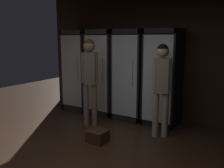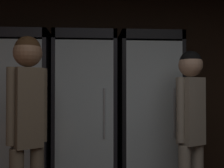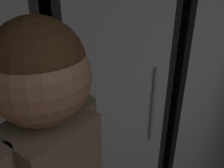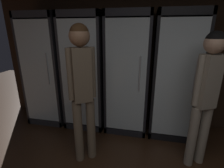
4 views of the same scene
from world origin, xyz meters
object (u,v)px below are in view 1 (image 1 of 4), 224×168
at_px(shopper_far, 162,81).
at_px(wine_crate_floor, 98,136).
at_px(cooler_far_left, 80,71).
at_px(cooler_left, 104,73).
at_px(shopper_near, 90,73).
at_px(cooler_right, 163,78).
at_px(cooler_center, 132,75).

xyz_separation_m(shopper_far, wine_crate_floor, (-0.79, -0.78, -0.91)).
relative_size(cooler_far_left, shopper_far, 1.17).
distance_m(cooler_left, shopper_near, 0.96).
distance_m(cooler_left, wine_crate_floor, 1.92).
distance_m(shopper_far, wine_crate_floor, 1.44).
distance_m(cooler_right, shopper_near, 1.47).
bearing_deg(cooler_center, wine_crate_floor, -83.49).
distance_m(cooler_far_left, cooler_center, 1.44).
bearing_deg(shopper_far, shopper_near, -171.56).
distance_m(cooler_far_left, shopper_far, 2.50).
xyz_separation_m(cooler_far_left, wine_crate_floor, (1.61, -1.48, -0.83)).
bearing_deg(shopper_near, cooler_center, 64.54).
relative_size(shopper_far, wine_crate_floor, 5.37).
height_order(cooler_right, shopper_far, cooler_right).
bearing_deg(cooler_left, cooler_center, -0.02).
bearing_deg(cooler_center, cooler_left, 179.98).
bearing_deg(shopper_near, cooler_right, 38.30).
distance_m(cooler_right, shopper_far, 0.75).
bearing_deg(cooler_left, shopper_near, -72.42).
height_order(cooler_far_left, cooler_right, same).
height_order(cooler_left, shopper_far, cooler_left).
height_order(cooler_far_left, shopper_far, cooler_far_left).
bearing_deg(cooler_far_left, shopper_near, -42.03).
bearing_deg(cooler_right, cooler_far_left, -179.96).
relative_size(cooler_far_left, cooler_center, 1.00).
distance_m(cooler_center, wine_crate_floor, 1.71).
height_order(cooler_right, wine_crate_floor, cooler_right).
distance_m(cooler_far_left, cooler_left, 0.72).
relative_size(cooler_far_left, wine_crate_floor, 6.27).
distance_m(shopper_near, shopper_far, 1.41).
relative_size(cooler_far_left, cooler_left, 1.00).
xyz_separation_m(cooler_left, cooler_right, (1.44, 0.00, 0.00)).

